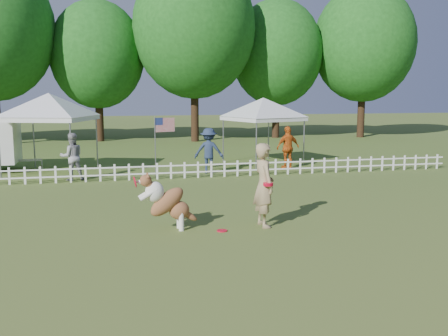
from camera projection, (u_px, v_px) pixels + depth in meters
name	position (u px, v px, depth m)	size (l,w,h in m)	color
ground	(218.00, 229.00, 11.46)	(120.00, 120.00, 0.00)	#2E531A
picket_fence	(178.00, 170.00, 18.17)	(22.00, 0.08, 0.60)	white
handler	(264.00, 185.00, 11.53)	(0.71, 0.47, 1.96)	#9F875F
dog	(168.00, 202.00, 11.23)	(1.28, 0.43, 1.32)	brown
frisbee_on_turf	(222.00, 231.00, 11.26)	(0.24, 0.24, 0.02)	red
canopy_tent_left	(51.00, 134.00, 19.25)	(2.93, 2.93, 3.03)	silver
canopy_tent_right	(263.00, 132.00, 21.81)	(2.74, 2.74, 2.84)	silver
flag_pole	(155.00, 147.00, 18.38)	(0.86, 0.09, 2.24)	gray
spectator_a	(72.00, 157.00, 17.76)	(0.82, 0.64, 1.70)	gray
spectator_b	(209.00, 151.00, 19.36)	(1.13, 0.65, 1.75)	#222F49
spectator_c	(288.00, 148.00, 20.51)	(1.03, 0.43, 1.75)	#C55717
tree_center_left	(98.00, 65.00, 31.77)	(6.00, 6.00, 9.80)	#195016
tree_center_right	(194.00, 42.00, 31.44)	(7.60, 7.60, 12.60)	#195016
tree_right	(277.00, 62.00, 34.37)	(6.20, 6.20, 10.40)	#195016
tree_far_right	(363.00, 55.00, 34.65)	(7.00, 7.00, 11.40)	#195016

